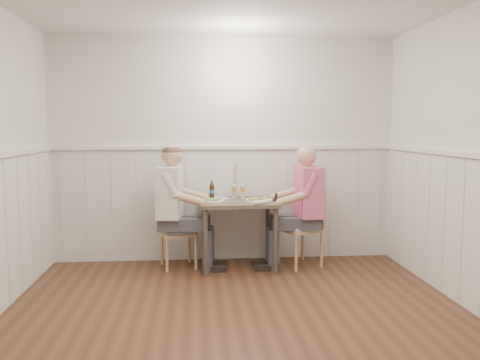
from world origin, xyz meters
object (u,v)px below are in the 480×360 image
Objects in this scene: chair_right at (304,224)px; grass_vase at (233,180)px; dining_table at (238,210)px; chair_left at (174,229)px; diner_cream at (174,217)px; man_in_pink at (305,216)px; beer_bottle at (212,191)px.

chair_right is 0.94m from grass_vase.
chair_left is at bearing 175.22° from dining_table.
diner_cream reaches higher than dining_table.
man_in_pink reaches higher than chair_left.
dining_table is 0.61× the size of man_in_pink.
diner_cream reaches higher than grass_vase.
diner_cream reaches higher than beer_bottle.
diner_cream is (-0.71, -0.00, -0.06)m from dining_table.
diner_cream is 0.82m from grass_vase.
chair_left is 1.79× the size of grass_vase.
diner_cream is (0.01, -0.06, 0.15)m from chair_left.
grass_vase is at bearing 15.58° from beer_bottle.
man_in_pink is (-0.01, -0.08, 0.11)m from chair_right.
chair_right is 0.13m from man_in_pink.
chair_right is at bearing 2.57° from dining_table.
chair_right is (0.74, 0.03, -0.17)m from dining_table.
man_in_pink is 1.08m from beer_bottle.
diner_cream is at bearing -179.80° from dining_table.
diner_cream is at bearing -178.59° from chair_right.
beer_bottle is at bearing -164.42° from grass_vase.
dining_table is 1.06× the size of chair_left.
grass_vase is at bearing 157.15° from man_in_pink.
chair_left is 1.46m from man_in_pink.
grass_vase is (0.68, 0.22, 0.52)m from chair_left.
chair_left is at bearing 175.99° from man_in_pink.
man_in_pink is at bearing -3.27° from dining_table.
dining_table is at bearing 0.20° from diner_cream.
dining_table is 0.97× the size of chair_right.
chair_right is at bearing 1.41° from diner_cream.
chair_left is 0.88m from grass_vase.
beer_bottle is at bearing 143.46° from dining_table.
chair_right is 1.10× the size of chair_left.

